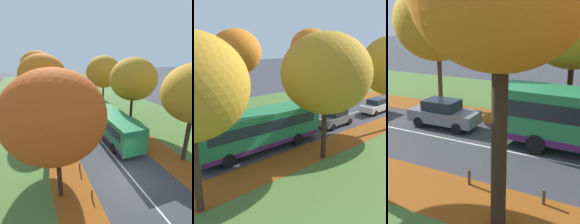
# 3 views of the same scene
# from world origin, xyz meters

# --- Properties ---
(ground_plane) EXTENTS (160.00, 160.00, 0.00)m
(ground_plane) POSITION_xyz_m (0.00, 0.00, 0.00)
(ground_plane) COLOR #38383D
(grass_verge_left) EXTENTS (12.00, 90.00, 0.01)m
(grass_verge_left) POSITION_xyz_m (-9.20, 20.00, 0.00)
(grass_verge_left) COLOR #476B2D
(grass_verge_left) RESTS_ON ground
(leaf_litter_left) EXTENTS (2.80, 60.00, 0.00)m
(leaf_litter_left) POSITION_xyz_m (-4.60, 14.00, 0.01)
(leaf_litter_left) COLOR #8C4714
(leaf_litter_left) RESTS_ON grass_verge_left
(grass_verge_right) EXTENTS (12.00, 90.00, 0.01)m
(grass_verge_right) POSITION_xyz_m (9.20, 20.00, 0.00)
(grass_verge_right) COLOR #476B2D
(grass_verge_right) RESTS_ON ground
(leaf_litter_right) EXTENTS (2.80, 60.00, 0.00)m
(leaf_litter_right) POSITION_xyz_m (4.60, 14.00, 0.01)
(leaf_litter_right) COLOR #8C4714
(leaf_litter_right) RESTS_ON grass_verge_right
(road_centre_line) EXTENTS (0.12, 80.00, 0.01)m
(road_centre_line) POSITION_xyz_m (0.00, 20.00, 0.00)
(road_centre_line) COLOR silver
(road_centre_line) RESTS_ON ground
(tree_left_nearest) EXTENTS (6.15, 6.15, 8.58)m
(tree_left_nearest) POSITION_xyz_m (-5.48, 0.18, 5.81)
(tree_left_nearest) COLOR black
(tree_left_nearest) RESTS_ON ground
(tree_left_near) EXTENTS (4.82, 4.82, 9.20)m
(tree_left_near) POSITION_xyz_m (-5.28, 9.22, 6.98)
(tree_left_near) COLOR black
(tree_left_near) RESTS_ON ground
(tree_left_mid) EXTENTS (4.93, 4.93, 9.50)m
(tree_left_mid) POSITION_xyz_m (-5.23, 19.29, 7.22)
(tree_left_mid) COLOR #382619
(tree_left_mid) RESTS_ON ground
(tree_right_near) EXTENTS (5.98, 5.98, 8.71)m
(tree_right_near) POSITION_xyz_m (5.69, 9.54, 6.01)
(tree_right_near) COLOR black
(tree_right_near) RESTS_ON ground
(tree_right_mid) EXTENTS (6.09, 6.09, 8.70)m
(tree_right_mid) POSITION_xyz_m (5.60, 18.92, 5.96)
(tree_right_mid) COLOR #422D1E
(tree_right_mid) RESTS_ON ground
(bollard_second) EXTENTS (0.12, 0.12, 0.55)m
(bollard_second) POSITION_xyz_m (-3.55, -0.72, 0.28)
(bollard_second) COLOR #4C3823
(bollard_second) RESTS_ON ground
(bollard_third) EXTENTS (0.12, 0.12, 0.72)m
(bollard_third) POSITION_xyz_m (-3.55, 2.27, 0.36)
(bollard_third) COLOR #4C3823
(bollard_third) RESTS_ON ground
(bollard_fourth) EXTENTS (0.12, 0.12, 0.74)m
(bollard_fourth) POSITION_xyz_m (-3.57, 5.26, 0.37)
(bollard_fourth) COLOR #4C3823
(bollard_fourth) RESTS_ON ground
(bollard_fifth) EXTENTS (0.12, 0.12, 0.58)m
(bollard_fifth) POSITION_xyz_m (-3.58, 8.24, 0.29)
(bollard_fifth) COLOR #4C3823
(bollard_fifth) RESTS_ON ground
(bollard_sixth) EXTENTS (0.12, 0.12, 0.63)m
(bollard_sixth) POSITION_xyz_m (-3.59, 11.23, 0.32)
(bollard_sixth) COLOR #4C3823
(bollard_sixth) RESTS_ON ground
(bus) EXTENTS (2.78, 10.44, 2.98)m
(bus) POSITION_xyz_m (1.51, 6.93, 1.70)
(bus) COLOR #237A47
(bus) RESTS_ON ground
(car_grey_lead) EXTENTS (1.87, 4.24, 1.62)m
(car_grey_lead) POSITION_xyz_m (1.58, 15.91, 0.81)
(car_grey_lead) COLOR slate
(car_grey_lead) RESTS_ON ground
(car_white_following) EXTENTS (1.89, 4.25, 1.62)m
(car_white_following) POSITION_xyz_m (1.56, 23.23, 0.81)
(car_white_following) COLOR silver
(car_white_following) RESTS_ON ground
(car_silver_third_in_line) EXTENTS (1.92, 4.27, 1.62)m
(car_silver_third_in_line) POSITION_xyz_m (1.35, 29.67, 0.81)
(car_silver_third_in_line) COLOR #B7BABF
(car_silver_third_in_line) RESTS_ON ground
(car_red_fourth_in_line) EXTENTS (1.93, 4.27, 1.62)m
(car_red_fourth_in_line) POSITION_xyz_m (1.72, 35.72, 0.81)
(car_red_fourth_in_line) COLOR #B21919
(car_red_fourth_in_line) RESTS_ON ground
(car_blue_trailing) EXTENTS (1.83, 4.22, 1.62)m
(car_blue_trailing) POSITION_xyz_m (1.36, 42.21, 0.81)
(car_blue_trailing) COLOR #233D9E
(car_blue_trailing) RESTS_ON ground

